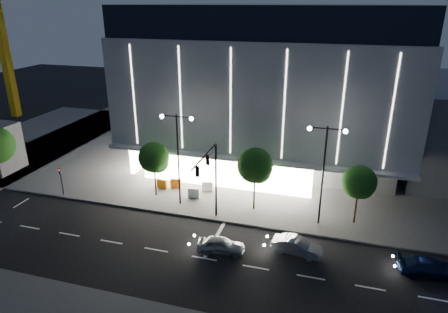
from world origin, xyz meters
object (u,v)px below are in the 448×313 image
tree_mid (255,167)px  barrier_a (162,184)px  car_second (297,246)px  barrier_d (194,193)px  ped_signal_far (61,179)px  traffic_mast (211,172)px  tree_right (359,184)px  street_lamp_east (324,162)px  tree_left (154,159)px  barrier_b (207,186)px  barrier_c (176,183)px  car_lead (221,245)px  street_lamp_west (178,147)px  car_third (429,267)px

tree_mid → barrier_a: (-10.11, 1.57, -3.68)m
car_second → barrier_d: car_second is taller
ped_signal_far → traffic_mast: bearing=-4.1°
tree_right → barrier_a: bearing=175.3°
street_lamp_east → ped_signal_far: street_lamp_east is taller
traffic_mast → ped_signal_far: bearing=175.9°
tree_left → car_second: size_ratio=1.48×
ped_signal_far → car_second: bearing=-8.0°
barrier_b → barrier_d: 1.98m
tree_left → barrier_c: (1.23, 2.07, -3.38)m
street_lamp_east → tree_right: size_ratio=1.63×
street_lamp_east → barrier_b: street_lamp_east is taller
barrier_c → barrier_d: bearing=-43.1°
street_lamp_east → ped_signal_far: 25.37m
tree_right → car_second: size_ratio=1.42×
tree_left → car_lead: 12.10m
street_lamp_west → car_second: (11.67, -4.85, -5.32)m
barrier_d → street_lamp_west: bearing=-125.5°
street_lamp_west → barrier_b: size_ratio=8.18×
tree_left → barrier_a: (-0.11, 1.57, -3.38)m
car_lead → tree_right: bearing=-59.5°
barrier_b → barrier_c: same height
tree_mid → car_third: bearing=-22.7°
street_lamp_west → car_lead: 10.23m
car_second → barrier_a: 16.53m
traffic_mast → tree_right: size_ratio=1.28×
car_lead → barrier_d: bearing=27.5°
car_second → barrier_b: 12.93m
tree_left → car_lead: tree_left is taller
barrier_c → traffic_mast: bearing=-56.7°
tree_left → barrier_a: bearing=94.2°
traffic_mast → tree_mid: traffic_mast is taller
ped_signal_far → tree_mid: size_ratio=0.49×
traffic_mast → tree_left: bearing=152.2°
street_lamp_west → tree_left: 3.69m
tree_mid → car_second: tree_mid is taller
barrier_c → barrier_d: size_ratio=1.00×
traffic_mast → tree_right: bearing=17.0°
traffic_mast → car_second: size_ratio=1.82×
ped_signal_far → barrier_c: 11.31m
tree_right → car_second: tree_right is taller
street_lamp_east → barrier_b: 12.96m
tree_left → barrier_d: 5.11m
ped_signal_far → car_third: bearing=-5.7°
barrier_d → car_second: bearing=-37.7°
traffic_mast → street_lamp_east: bearing=16.5°
ped_signal_far → barrier_a: bearing=24.7°
tree_right → car_third: size_ratio=1.29×
traffic_mast → car_second: traffic_mast is taller
tree_left → barrier_a: size_ratio=5.20×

